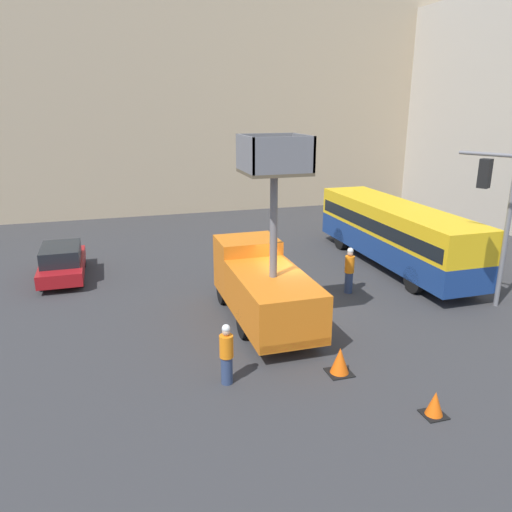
% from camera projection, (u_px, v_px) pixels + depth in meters
% --- Properties ---
extents(ground_plane, '(120.00, 120.00, 0.00)m').
position_uv_depth(ground_plane, '(294.00, 313.00, 18.35)').
color(ground_plane, '#333335').
extents(building_backdrop_far, '(44.00, 10.00, 15.08)m').
position_uv_depth(building_backdrop_far, '(185.00, 101.00, 37.45)').
color(building_backdrop_far, tan).
rests_on(building_backdrop_far, ground_plane).
extents(utility_truck, '(2.26, 6.13, 6.48)m').
position_uv_depth(utility_truck, '(263.00, 282.00, 17.25)').
color(utility_truck, orange).
rests_on(utility_truck, ground_plane).
extents(city_bus, '(2.43, 10.73, 2.91)m').
position_uv_depth(city_bus, '(395.00, 230.00, 23.13)').
color(city_bus, navy).
rests_on(city_bus, ground_plane).
extents(traffic_light_pole, '(2.86, 2.61, 6.05)m').
position_uv_depth(traffic_light_pole, '(501.00, 204.00, 17.08)').
color(traffic_light_pole, slate).
rests_on(traffic_light_pole, ground_plane).
extents(road_worker_near_truck, '(0.38, 0.38, 1.76)m').
position_uv_depth(road_worker_near_truck, '(227.00, 354.00, 13.49)').
color(road_worker_near_truck, navy).
rests_on(road_worker_near_truck, ground_plane).
extents(road_worker_directing, '(0.38, 0.38, 1.90)m').
position_uv_depth(road_worker_directing, '(349.00, 270.00, 20.02)').
color(road_worker_directing, navy).
rests_on(road_worker_directing, ground_plane).
extents(traffic_cone_near_truck, '(0.70, 0.70, 0.79)m').
position_uv_depth(traffic_cone_near_truck, '(340.00, 361.00, 14.13)').
color(traffic_cone_near_truck, black).
rests_on(traffic_cone_near_truck, ground_plane).
extents(traffic_cone_mid_road, '(0.57, 0.57, 0.65)m').
position_uv_depth(traffic_cone_mid_road, '(435.00, 404.00, 12.24)').
color(traffic_cone_mid_road, black).
rests_on(traffic_cone_mid_road, ground_plane).
extents(parked_car_curbside, '(1.79, 4.40, 1.50)m').
position_uv_depth(parked_car_curbside, '(62.00, 262.00, 21.73)').
color(parked_car_curbside, maroon).
rests_on(parked_car_curbside, ground_plane).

